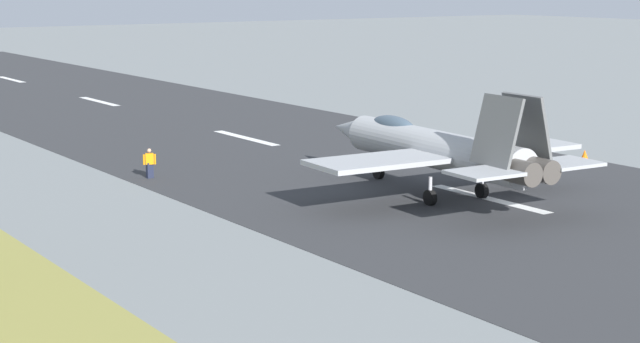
% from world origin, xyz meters
% --- Properties ---
extents(ground_plane, '(400.00, 400.00, 0.00)m').
position_xyz_m(ground_plane, '(0.00, 0.00, 0.00)').
color(ground_plane, slate).
extents(runway_strip, '(240.00, 26.00, 0.02)m').
position_xyz_m(runway_strip, '(-0.02, 0.00, 0.01)').
color(runway_strip, '#303133').
rests_on(runway_strip, ground).
extents(fighter_jet, '(17.72, 14.95, 5.63)m').
position_xyz_m(fighter_jet, '(2.42, 1.66, 2.43)').
color(fighter_jet, '#A0A2A4').
rests_on(fighter_jet, ground).
extents(crew_person, '(0.42, 0.66, 1.66)m').
position_xyz_m(crew_person, '(14.54, 11.64, 0.83)').
color(crew_person, '#1E2338').
rests_on(crew_person, ground).
extents(marker_cone_mid, '(0.44, 0.44, 0.55)m').
position_xyz_m(marker_cone_mid, '(5.38, -12.90, 0.28)').
color(marker_cone_mid, orange).
rests_on(marker_cone_mid, ground).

